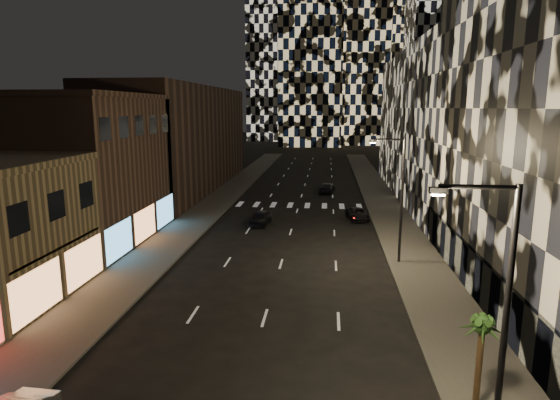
% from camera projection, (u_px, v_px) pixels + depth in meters
% --- Properties ---
extents(sidewalk_left, '(4.00, 120.00, 0.15)m').
position_uv_depth(sidewalk_left, '(215.00, 203.00, 55.70)').
color(sidewalk_left, '#47443F').
rests_on(sidewalk_left, ground).
extents(sidewalk_right, '(4.00, 120.00, 0.15)m').
position_uv_depth(sidewalk_right, '(386.00, 206.00, 53.71)').
color(sidewalk_right, '#47443F').
rests_on(sidewalk_right, ground).
extents(curb_left, '(0.20, 120.00, 0.15)m').
position_uv_depth(curb_left, '(232.00, 203.00, 55.49)').
color(curb_left, '#4C4C47').
rests_on(curb_left, ground).
extents(curb_right, '(0.20, 120.00, 0.15)m').
position_uv_depth(curb_right, '(367.00, 206.00, 53.92)').
color(curb_right, '#4C4C47').
rests_on(curb_right, ground).
extents(retail_brown, '(10.00, 15.00, 12.00)m').
position_uv_depth(retail_brown, '(85.00, 171.00, 39.14)').
color(retail_brown, '#4B352A').
rests_on(retail_brown, ground).
extents(retail_filler_left, '(10.00, 40.00, 14.00)m').
position_uv_depth(retail_filler_left, '(181.00, 139.00, 64.81)').
color(retail_filler_left, '#4B352A').
rests_on(retail_filler_left, ground).
extents(midrise_base, '(0.60, 25.00, 3.00)m').
position_uv_depth(midrise_base, '(475.00, 271.00, 28.32)').
color(midrise_base, '#383838').
rests_on(midrise_base, ground).
extents(midrise_filler_right, '(16.00, 40.00, 18.00)m').
position_uv_depth(midrise_filler_right, '(464.00, 126.00, 57.81)').
color(midrise_filler_right, '#232326').
rests_on(midrise_filler_right, ground).
extents(streetlight_near, '(2.55, 0.25, 9.00)m').
position_uv_depth(streetlight_near, '(498.00, 311.00, 13.82)').
color(streetlight_near, black).
rests_on(streetlight_near, sidewalk_right).
extents(streetlight_far, '(2.55, 0.25, 9.00)m').
position_uv_depth(streetlight_far, '(399.00, 192.00, 33.33)').
color(streetlight_far, black).
rests_on(streetlight_far, sidewalk_right).
extents(car_dark_midlane, '(2.10, 4.17, 1.36)m').
position_uv_depth(car_dark_midlane, '(260.00, 218.00, 45.53)').
color(car_dark_midlane, black).
rests_on(car_dark_midlane, ground).
extents(car_dark_oncoming, '(2.35, 4.62, 1.29)m').
position_uv_depth(car_dark_oncoming, '(327.00, 188.00, 62.92)').
color(car_dark_oncoming, black).
rests_on(car_dark_oncoming, ground).
extents(car_dark_rightlane, '(2.45, 4.36, 1.15)m').
position_uv_depth(car_dark_rightlane, '(357.00, 214.00, 47.67)').
color(car_dark_rightlane, black).
rests_on(car_dark_rightlane, ground).
extents(palm_tree, '(1.83, 1.86, 3.65)m').
position_uv_depth(palm_tree, '(482.00, 332.00, 17.12)').
color(palm_tree, '#47331E').
rests_on(palm_tree, sidewalk_right).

